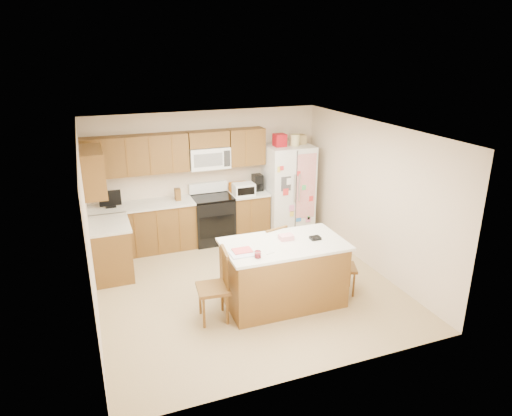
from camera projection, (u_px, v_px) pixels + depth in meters
name	position (u px, v px, depth m)	size (l,w,h in m)	color
ground	(246.00, 286.00, 7.31)	(4.50, 4.50, 0.00)	#9B7D51
room_shell	(246.00, 201.00, 6.83)	(4.60, 4.60, 2.52)	beige
cabinetry	(162.00, 205.00, 8.25)	(3.36, 1.56, 2.15)	brown
stove	(213.00, 218.00, 8.85)	(0.76, 0.65, 1.13)	black
refrigerator	(288.00, 189.00, 9.18)	(0.90, 0.79, 2.04)	white
island	(283.00, 273.00, 6.69)	(1.78, 1.05, 1.05)	brown
windsor_chair_left	(215.00, 288.00, 6.27)	(0.47, 0.49, 1.04)	brown
windsor_chair_back	(270.00, 256.00, 7.29)	(0.51, 0.50, 0.99)	brown
windsor_chair_right	(342.00, 267.00, 7.01)	(0.48, 0.49, 0.90)	brown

